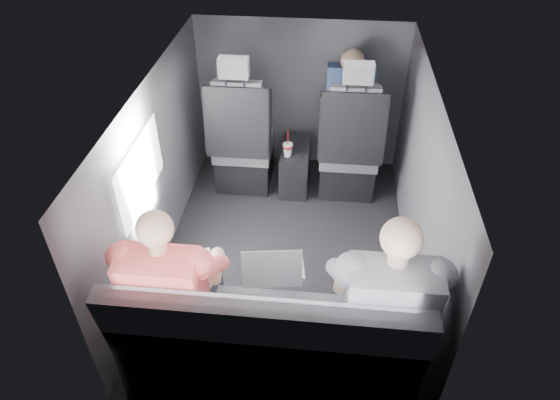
# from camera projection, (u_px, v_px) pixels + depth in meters

# --- Properties ---
(floor) EXTENTS (2.60, 2.60, 0.00)m
(floor) POSITION_uv_depth(u_px,v_px,m) (286.00, 253.00, 3.81)
(floor) COLOR black
(floor) RESTS_ON ground
(ceiling) EXTENTS (2.60, 2.60, 0.00)m
(ceiling) POSITION_uv_depth(u_px,v_px,m) (287.00, 90.00, 2.97)
(ceiling) COLOR #B2B2AD
(ceiling) RESTS_ON panel_back
(panel_left) EXTENTS (0.02, 2.60, 1.35)m
(panel_left) POSITION_uv_depth(u_px,v_px,m) (157.00, 174.00, 3.46)
(panel_left) COLOR #56565B
(panel_left) RESTS_ON floor
(panel_right) EXTENTS (0.02, 2.60, 1.35)m
(panel_right) POSITION_uv_depth(u_px,v_px,m) (421.00, 190.00, 3.32)
(panel_right) COLOR #56565B
(panel_right) RESTS_ON floor
(panel_front) EXTENTS (1.80, 0.02, 1.35)m
(panel_front) POSITION_uv_depth(u_px,v_px,m) (300.00, 95.00, 4.40)
(panel_front) COLOR #56565B
(panel_front) RESTS_ON floor
(panel_back) EXTENTS (1.80, 0.02, 1.35)m
(panel_back) POSITION_uv_depth(u_px,v_px,m) (261.00, 342.00, 2.37)
(panel_back) COLOR #56565B
(panel_back) RESTS_ON floor
(side_window) EXTENTS (0.02, 0.75, 0.42)m
(side_window) POSITION_uv_depth(u_px,v_px,m) (141.00, 172.00, 3.08)
(side_window) COLOR white
(side_window) RESTS_ON panel_left
(seatbelt) EXTENTS (0.35, 0.11, 0.59)m
(seatbelt) POSITION_uv_depth(u_px,v_px,m) (353.00, 120.00, 3.80)
(seatbelt) COLOR black
(seatbelt) RESTS_ON front_seat_right
(front_seat_left) EXTENTS (0.52, 0.58, 1.26)m
(front_seat_left) POSITION_uv_depth(u_px,v_px,m) (243.00, 147.00, 4.25)
(front_seat_left) COLOR black
(front_seat_left) RESTS_ON floor
(front_seat_right) EXTENTS (0.52, 0.58, 1.26)m
(front_seat_right) POSITION_uv_depth(u_px,v_px,m) (349.00, 153.00, 4.18)
(front_seat_right) COLOR black
(front_seat_right) RESTS_ON floor
(center_console) EXTENTS (0.24, 0.48, 0.41)m
(center_console) POSITION_uv_depth(u_px,v_px,m) (295.00, 166.00, 4.37)
(center_console) COLOR black
(center_console) RESTS_ON floor
(rear_bench) EXTENTS (1.60, 0.57, 0.92)m
(rear_bench) POSITION_uv_depth(u_px,v_px,m) (268.00, 346.00, 2.78)
(rear_bench) COLOR #56565B
(rear_bench) RESTS_ON floor
(soda_cup) EXTENTS (0.08, 0.08, 0.25)m
(soda_cup) POSITION_uv_depth(u_px,v_px,m) (288.00, 149.00, 4.10)
(soda_cup) COLOR white
(soda_cup) RESTS_ON center_console
(laptop_white) EXTENTS (0.39, 0.40, 0.25)m
(laptop_white) POSITION_uv_depth(u_px,v_px,m) (179.00, 268.00, 2.81)
(laptop_white) COLOR white
(laptop_white) RESTS_ON passenger_rear_left
(laptop_silver) EXTENTS (0.36, 0.34, 0.24)m
(laptop_silver) POSITION_uv_depth(u_px,v_px,m) (274.00, 267.00, 2.82)
(laptop_silver) COLOR #AFAFB4
(laptop_silver) RESTS_ON rear_bench
(laptop_black) EXTENTS (0.33, 0.32, 0.21)m
(laptop_black) POSITION_uv_depth(u_px,v_px,m) (373.00, 279.00, 2.75)
(laptop_black) COLOR black
(laptop_black) RESTS_ON passenger_rear_right
(passenger_rear_left) EXTENTS (0.51, 0.63, 1.23)m
(passenger_rear_left) POSITION_uv_depth(u_px,v_px,m) (175.00, 287.00, 2.70)
(passenger_rear_left) COLOR #2F2E33
(passenger_rear_left) RESTS_ON rear_bench
(passenger_rear_right) EXTENTS (0.54, 0.65, 1.29)m
(passenger_rear_right) POSITION_uv_depth(u_px,v_px,m) (384.00, 301.00, 2.60)
(passenger_rear_right) COLOR navy
(passenger_rear_right) RESTS_ON rear_bench
(passenger_front_right) EXTENTS (0.38, 0.38, 0.76)m
(passenger_front_right) POSITION_uv_depth(u_px,v_px,m) (349.00, 101.00, 4.17)
(passenger_front_right) COLOR navy
(passenger_front_right) RESTS_ON front_seat_right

